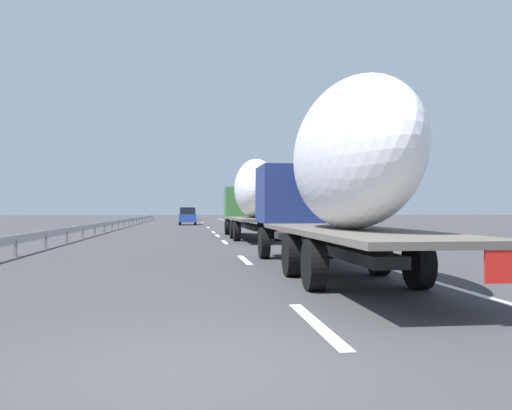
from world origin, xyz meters
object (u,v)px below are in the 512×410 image
car_blue_sedan (188,216)px  car_silver_hatch (189,214)px  truck_trailing (336,173)px  truck_lead (252,195)px  road_sign (265,204)px

car_blue_sedan → car_silver_hatch: car_silver_hatch is taller
truck_trailing → car_silver_hatch: 75.23m
truck_trailing → car_blue_sedan: bearing=4.5°
truck_lead → car_silver_hatch: 57.29m
car_silver_hatch → truck_trailing: bearing=-177.4°
truck_lead → road_sign: size_ratio=4.39×
truck_lead → car_blue_sedan: (29.08, 3.70, -1.53)m
truck_trailing → car_silver_hatch: bearing=2.6°
car_blue_sedan → truck_lead: bearing=-172.7°
truck_lead → car_silver_hatch: size_ratio=3.27×
truck_lead → truck_trailing: (-17.97, 0.00, 0.07)m
truck_lead → truck_trailing: bearing=180.0°
truck_trailing → car_blue_sedan: size_ratio=3.46×
car_blue_sedan → road_sign: road_sign is taller
road_sign → car_blue_sedan: bearing=29.7°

